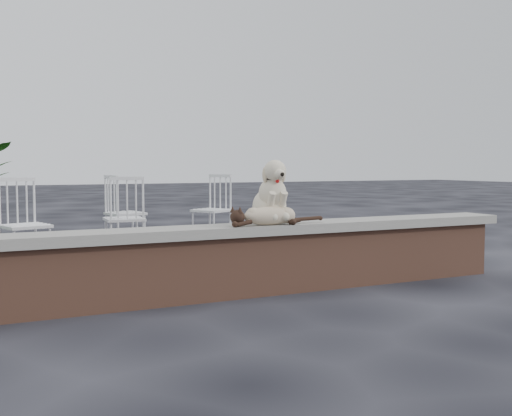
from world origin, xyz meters
name	(u,v)px	position (x,y,z in m)	size (l,w,h in m)	color
ground	(191,300)	(0.00, 0.00, 0.00)	(60.00, 60.00, 0.00)	black
brick_wall	(191,269)	(0.00, 0.00, 0.25)	(6.00, 0.30, 0.50)	brown
capstone	(191,233)	(0.00, 0.00, 0.54)	(6.20, 0.40, 0.08)	slate
dog	(269,191)	(0.72, 0.05, 0.85)	(0.35, 0.47, 0.54)	beige
cat	(269,215)	(0.64, -0.10, 0.67)	(1.02, 0.24, 0.17)	tan
chair_e	(125,212)	(0.30, 3.23, 0.47)	(0.56, 0.56, 0.94)	white
chair_d	(212,209)	(1.49, 3.24, 0.47)	(0.56, 0.56, 0.94)	white
chair_c	(124,218)	(0.08, 2.41, 0.47)	(0.56, 0.56, 0.94)	white
chair_a	(25,224)	(-1.02, 2.06, 0.47)	(0.56, 0.56, 0.94)	white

